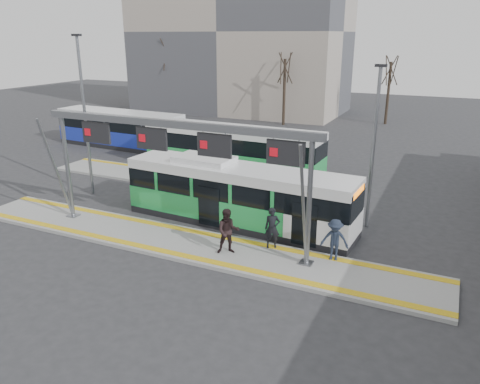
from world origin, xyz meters
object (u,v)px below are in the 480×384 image
(gantry, at_px, (174,146))
(hero_bus, at_px, (238,195))
(passenger_c, at_px, (335,240))
(passenger_a, at_px, (272,228))
(passenger_b, at_px, (228,231))

(gantry, relative_size, hero_bus, 1.14)
(hero_bus, bearing_deg, passenger_c, -19.35)
(hero_bus, distance_m, passenger_a, 3.38)
(gantry, height_order, passenger_c, gantry)
(gantry, xyz_separation_m, passenger_a, (4.08, 0.85, -3.27))
(passenger_b, height_order, passenger_c, passenger_b)
(passenger_a, distance_m, passenger_b, 1.90)
(passenger_a, bearing_deg, passenger_b, -164.10)
(passenger_a, bearing_deg, gantry, 167.08)
(passenger_b, bearing_deg, passenger_c, -13.14)
(gantry, relative_size, passenger_b, 6.84)
(hero_bus, height_order, passenger_a, hero_bus)
(passenger_a, relative_size, passenger_b, 0.92)
(passenger_b, bearing_deg, hero_bus, 79.04)
(passenger_a, bearing_deg, hero_bus, 115.79)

